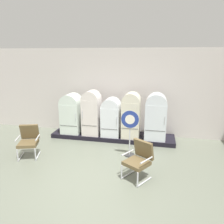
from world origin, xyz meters
The scene contains 11 objects.
ground centered at (0.00, 0.00, -0.03)m, with size 12.00×10.00×0.05m, color slate.
back_wall centered at (0.00, 3.66, 1.63)m, with size 11.76×0.12×3.23m.
display_plinth centered at (0.00, 3.02, 0.08)m, with size 4.47×0.95×0.15m, color black.
refrigerator_0 centered at (-1.53, 2.92, 0.92)m, with size 0.70×0.69×1.47m.
refrigerator_1 centered at (-0.74, 2.88, 1.01)m, with size 0.61×0.62×1.62m.
refrigerator_2 centered at (-0.02, 2.90, 0.88)m, with size 0.64×0.65×1.37m.
refrigerator_3 centered at (0.69, 2.89, 1.00)m, with size 0.61×0.64×1.60m.
refrigerator_4 centered at (1.53, 2.90, 1.00)m, with size 0.71×0.65×1.60m.
armchair_left centered at (-2.17, 1.09, 0.52)m, with size 0.73×0.77×0.95m.
armchair_right centered at (1.19, 0.55, 0.52)m, with size 0.80×0.83×0.95m.
sign_stand centered at (0.80, 1.72, 0.74)m, with size 0.52×0.32×1.42m.
Camera 1 is at (1.55, -4.37, 3.00)m, focal length 34.92 mm.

